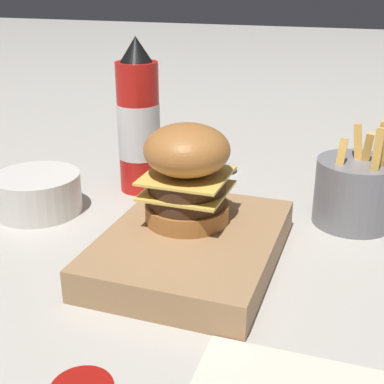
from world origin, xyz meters
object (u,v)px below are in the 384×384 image
Objects in this scene: ketchup_bottle at (139,124)px; spoon at (226,172)px; burger at (187,173)px; side_bowl at (38,192)px; fries_basket at (355,191)px; serving_board at (192,246)px.

ketchup_bottle is 1.45× the size of spoon.
burger is 0.25m from side_bowl.
fries_basket is at bearing 127.28° from burger.
spoon is at bearing 137.05° from side_bowl.
burger is at bearing 39.97° from ketchup_bottle.
burger is at bearing 81.61° from side_bowl.
burger is 0.51× the size of ketchup_bottle.
side_bowl reaches higher than spoon.
fries_basket reaches higher than serving_board.
ketchup_bottle reaches higher than burger.
ketchup_bottle is 1.92× the size of side_bowl.
burger is 0.28m from spoon.
side_bowl is 0.75× the size of spoon.
burger reaches higher than fries_basket.
side_bowl is 0.31m from spoon.
serving_board is at bearing -178.89° from spoon.
serving_board is 1.59× the size of spoon.
burger is at bearing 178.52° from spoon.
ketchup_bottle is (-0.19, -0.15, 0.09)m from serving_board.
side_bowl is at bearing -39.05° from ketchup_bottle.
side_bowl is at bearing -103.91° from serving_board.
fries_basket is 0.25m from spoon.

